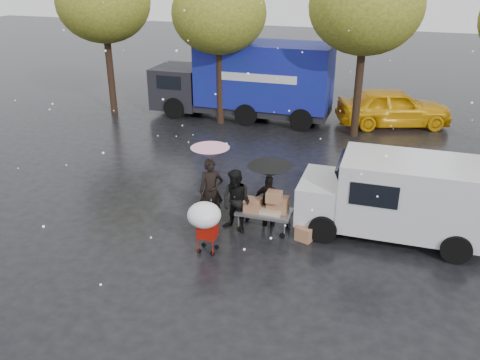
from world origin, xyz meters
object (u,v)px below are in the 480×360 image
(person_pink, at_px, (211,191))
(person_black, at_px, (269,202))
(yellow_taxi, at_px, (394,107))
(vendor_cart, at_px, (267,207))
(blue_truck, at_px, (247,81))
(shopping_cart, at_px, (205,217))
(white_van, at_px, (399,196))

(person_pink, xyz_separation_m, person_black, (1.64, 0.17, -0.18))
(person_black, height_order, yellow_taxi, yellow_taxi)
(vendor_cart, relative_size, blue_truck, 0.18)
(person_pink, distance_m, shopping_cart, 1.84)
(white_van, bearing_deg, person_black, -170.45)
(white_van, bearing_deg, shopping_cart, -151.10)
(vendor_cart, xyz_separation_m, shopping_cart, (-1.16, -1.69, 0.34))
(person_black, bearing_deg, shopping_cart, 63.18)
(shopping_cart, distance_m, white_van, 5.19)
(vendor_cart, height_order, blue_truck, blue_truck)
(white_van, relative_size, yellow_taxi, 0.99)
(person_pink, xyz_separation_m, shopping_cart, (0.50, -1.76, 0.12))
(shopping_cart, bearing_deg, blue_truck, 102.06)
(white_van, relative_size, blue_truck, 0.59)
(person_pink, relative_size, yellow_taxi, 0.38)
(shopping_cart, xyz_separation_m, white_van, (4.55, 2.51, 0.10))
(blue_truck, bearing_deg, person_pink, -78.60)
(white_van, bearing_deg, person_pink, -171.59)
(yellow_taxi, bearing_deg, vendor_cart, 146.11)
(person_black, bearing_deg, vendor_cart, 97.85)
(person_pink, relative_size, person_black, 1.23)
(blue_truck, bearing_deg, person_black, -69.61)
(vendor_cart, bearing_deg, white_van, 13.64)
(person_black, bearing_deg, white_van, -166.72)
(shopping_cart, height_order, blue_truck, blue_truck)
(blue_truck, height_order, yellow_taxi, blue_truck)
(blue_truck, bearing_deg, shopping_cart, -77.94)
(person_black, height_order, blue_truck, blue_truck)
(yellow_taxi, bearing_deg, blue_truck, 78.19)
(white_van, bearing_deg, blue_truck, 127.27)
(person_pink, bearing_deg, person_black, -16.12)
(vendor_cart, relative_size, shopping_cart, 1.04)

